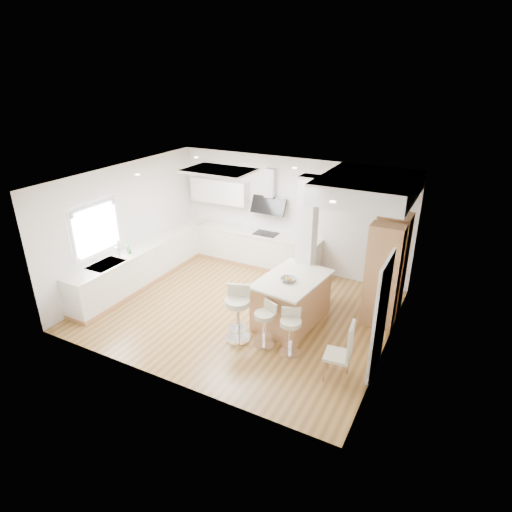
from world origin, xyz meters
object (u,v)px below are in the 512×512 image
Objects in this scene: bar_stool_a at (238,311)px; dining_chair at (344,350)px; peninsula at (292,300)px; bar_stool_c at (290,330)px; bar_stool_b at (265,322)px.

dining_chair is (2.08, -0.21, -0.04)m from bar_stool_a.
peninsula reaches higher than bar_stool_c.
bar_stool_a reaches higher than bar_stool_c.
peninsula is 1.06m from bar_stool_c.
peninsula is 1.97× the size of bar_stool_c.
bar_stool_c is (0.40, -0.98, -0.00)m from peninsula.
bar_stool_a is at bearing -150.31° from bar_stool_b.
bar_stool_a is 1.23× the size of bar_stool_c.
peninsula is 0.97m from bar_stool_b.
peninsula is at bearing 38.28° from bar_stool_a.
bar_stool_a is 1.23× the size of bar_stool_b.
dining_chair reaches higher than peninsula.
bar_stool_c is 1.07m from dining_chair.
dining_chair is (1.03, -0.25, 0.08)m from bar_stool_c.
peninsula is at bearing 132.81° from dining_chair.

